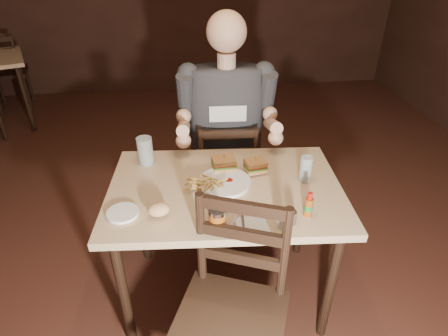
{
  "coord_description": "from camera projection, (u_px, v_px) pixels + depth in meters",
  "views": [
    {
      "loc": [
        0.04,
        -1.71,
        1.85
      ],
      "look_at": [
        0.24,
        -0.11,
        0.85
      ],
      "focal_mm": 30.0,
      "sensor_mm": 36.0,
      "label": 1
    }
  ],
  "objects": [
    {
      "name": "ketchup_dollop",
      "position": [
        229.0,
        180.0,
        1.91
      ],
      "size": [
        0.04,
        0.04,
        0.01
      ],
      "primitive_type": "ellipsoid",
      "rotation": [
        0.0,
        0.0,
        -0.08
      ],
      "color": "maroon",
      "rests_on": "dinner_plate"
    },
    {
      "name": "diner",
      "position": [
        227.0,
        105.0,
        2.25
      ],
      "size": [
        0.64,
        0.51,
        1.06
      ],
      "primitive_type": null,
      "rotation": [
        0.0,
        0.0,
        -0.06
      ],
      "color": "#313337",
      "rests_on": "chair_far"
    },
    {
      "name": "bread_roll",
      "position": [
        159.0,
        209.0,
        1.67
      ],
      "size": [
        0.11,
        0.09,
        0.06
      ],
      "primitive_type": "ellipsoid",
      "rotation": [
        0.0,
        0.0,
        -0.08
      ],
      "color": "tan",
      "rests_on": "side_plate"
    },
    {
      "name": "dinner_plate",
      "position": [
        224.0,
        183.0,
        1.91
      ],
      "size": [
        0.28,
        0.28,
        0.02
      ],
      "primitive_type": "cylinder",
      "rotation": [
        0.0,
        0.0,
        -0.08
      ],
      "color": "white",
      "rests_on": "main_table"
    },
    {
      "name": "main_table",
      "position": [
        225.0,
        200.0,
        1.94
      ],
      "size": [
        1.23,
        0.87,
        0.77
      ],
      "rotation": [
        0.0,
        0.0,
        -0.08
      ],
      "color": "tan",
      "rests_on": "ground"
    },
    {
      "name": "sandwich_left",
      "position": [
        224.0,
        160.0,
        1.99
      ],
      "size": [
        0.13,
        0.11,
        0.1
      ],
      "primitive_type": null,
      "rotation": [
        0.0,
        0.0,
        0.07
      ],
      "color": "#DC994B",
      "rests_on": "dinner_plate"
    },
    {
      "name": "fork",
      "position": [
        233.0,
        224.0,
        1.64
      ],
      "size": [
        0.09,
        0.16,
        0.01
      ],
      "primitive_type": "cube",
      "rotation": [
        0.0,
        0.0,
        -0.44
      ],
      "color": "silver",
      "rests_on": "napkin"
    },
    {
      "name": "napkin",
      "position": [
        252.0,
        225.0,
        1.64
      ],
      "size": [
        0.14,
        0.14,
        0.0
      ],
      "primitive_type": "cube",
      "rotation": [
        0.0,
        0.0,
        0.07
      ],
      "color": "white",
      "rests_on": "main_table"
    },
    {
      "name": "bg_chair_far",
      "position": [
        8.0,
        72.0,
        4.53
      ],
      "size": [
        0.51,
        0.54,
        0.9
      ],
      "primitive_type": null,
      "rotation": [
        0.0,
        0.0,
        3.36
      ],
      "color": "black",
      "rests_on": "ground"
    },
    {
      "name": "hot_sauce",
      "position": [
        309.0,
        204.0,
        1.67
      ],
      "size": [
        0.04,
        0.04,
        0.12
      ],
      "primitive_type": null,
      "rotation": [
        0.0,
        0.0,
        -0.08
      ],
      "color": "#8E4210",
      "rests_on": "main_table"
    },
    {
      "name": "fries_pile",
      "position": [
        206.0,
        181.0,
        1.88
      ],
      "size": [
        0.25,
        0.18,
        0.04
      ],
      "primitive_type": null,
      "rotation": [
        0.0,
        0.0,
        -0.08
      ],
      "color": "#DCAF53",
      "rests_on": "dinner_plate"
    },
    {
      "name": "knife",
      "position": [
        242.0,
        215.0,
        1.69
      ],
      "size": [
        0.03,
        0.2,
        0.0
      ],
      "primitive_type": "cube",
      "rotation": [
        0.0,
        0.0,
        -0.1
      ],
      "color": "silver",
      "rests_on": "napkin"
    },
    {
      "name": "chair_near",
      "position": [
        229.0,
        324.0,
        1.55
      ],
      "size": [
        0.6,
        0.62,
        0.97
      ],
      "primitive_type": null,
      "rotation": [
        0.0,
        0.0,
        -0.39
      ],
      "color": "black",
      "rests_on": "ground"
    },
    {
      "name": "syrup_dispenser",
      "position": [
        217.0,
        219.0,
        1.59
      ],
      "size": [
        0.09,
        0.09,
        0.1
      ],
      "primitive_type": null,
      "rotation": [
        0.0,
        0.0,
        -0.08
      ],
      "color": "#8E4210",
      "rests_on": "main_table"
    },
    {
      "name": "room_shell",
      "position": [
        167.0,
        54.0,
        1.67
      ],
      "size": [
        7.0,
        7.0,
        7.0
      ],
      "color": "black",
      "rests_on": "ground"
    },
    {
      "name": "glass_left",
      "position": [
        145.0,
        151.0,
        2.05
      ],
      "size": [
        0.09,
        0.09,
        0.16
      ],
      "primitive_type": "cylinder",
      "rotation": [
        0.0,
        0.0,
        -0.08
      ],
      "color": "silver",
      "rests_on": "main_table"
    },
    {
      "name": "side_plate",
      "position": [
        123.0,
        214.0,
        1.7
      ],
      "size": [
        0.15,
        0.15,
        0.01
      ],
      "primitive_type": "cylinder",
      "rotation": [
        0.0,
        0.0,
        -0.08
      ],
      "color": "white",
      "rests_on": "main_table"
    },
    {
      "name": "sandwich_right",
      "position": [
        256.0,
        163.0,
        1.97
      ],
      "size": [
        0.12,
        0.1,
        0.09
      ],
      "primitive_type": null,
      "rotation": [
        0.0,
        0.0,
        0.17
      ],
      "color": "#DC994B",
      "rests_on": "dinner_plate"
    },
    {
      "name": "glass_right",
      "position": [
        306.0,
        169.0,
        1.9
      ],
      "size": [
        0.07,
        0.07,
        0.14
      ],
      "primitive_type": "cylinder",
      "rotation": [
        0.0,
        0.0,
        -0.08
      ],
      "color": "silver",
      "rests_on": "main_table"
    },
    {
      "name": "pepper_shaker",
      "position": [
        293.0,
        217.0,
        1.64
      ],
      "size": [
        0.04,
        0.04,
        0.07
      ],
      "primitive_type": null,
      "rotation": [
        0.0,
        0.0,
        -0.08
      ],
      "color": "#38332D",
      "rests_on": "main_table"
    },
    {
      "name": "salt_shaker",
      "position": [
        282.0,
        221.0,
        1.61
      ],
      "size": [
        0.04,
        0.04,
        0.07
      ],
      "primitive_type": null,
      "rotation": [
        0.0,
        0.0,
        -0.08
      ],
      "color": "white",
      "rests_on": "main_table"
    },
    {
      "name": "chair_far",
      "position": [
        226.0,
        176.0,
        2.59
      ],
      "size": [
        0.43,
        0.47,
        0.88
      ],
      "primitive_type": null,
      "rotation": [
        0.0,
        0.0,
        3.08
      ],
      "color": "black",
      "rests_on": "ground"
    }
  ]
}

